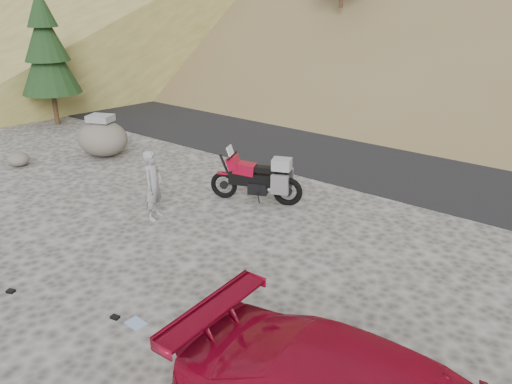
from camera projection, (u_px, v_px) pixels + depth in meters
ground at (159, 253)px, 10.08m from camera, size 140.00×140.00×0.00m
road at (364, 149)px, 16.62m from camera, size 120.00×7.00×0.05m
conifer_verge at (46, 48)px, 18.55m from camera, size 2.20×2.20×5.04m
motorcycle at (260, 179)px, 12.30m from camera, size 2.24×1.20×1.41m
man at (156, 218)px, 11.64m from camera, size 0.57×0.69×1.63m
boulder at (103, 138)px, 15.78m from camera, size 1.94×1.74×1.29m
small_rock at (18, 159)px, 14.98m from camera, size 0.83×0.78×0.41m
gear_white_cloth at (198, 325)px, 7.92m from camera, size 0.51×0.47×0.01m
gear_blue_mat at (220, 320)px, 7.91m from camera, size 0.44×0.33×0.16m
gear_bottle at (237, 369)px, 6.88m from camera, size 0.09×0.09×0.19m
gear_funnel at (274, 374)px, 6.81m from camera, size 0.18×0.18×0.18m
gear_glove_a at (115, 317)px, 8.10m from camera, size 0.16×0.13×0.04m
gear_glove_b at (11, 291)px, 8.78m from camera, size 0.16×0.14×0.05m
gear_blue_cloth at (136, 323)px, 7.97m from camera, size 0.33×0.25×0.01m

